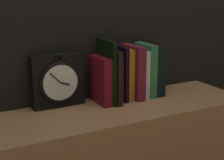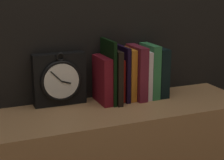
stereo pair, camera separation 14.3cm
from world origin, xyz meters
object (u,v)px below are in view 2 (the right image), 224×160
Objects in this scene: book_slot7_white at (143,74)px; book_slot8_green at (150,71)px; book_slot1_black at (108,71)px; book_slot3_red at (118,79)px; book_slot0_maroon at (102,80)px; book_slot2_black at (114,76)px; book_slot9_black at (158,72)px; book_slot4_black at (123,73)px; book_slot5_orange at (128,74)px; clock at (60,79)px; book_slot6_maroon at (137,72)px.

book_slot8_green reaches higher than book_slot7_white.
book_slot3_red is at bearing 19.77° from book_slot1_black.
book_slot0_maroon is 0.04m from book_slot1_black.
book_slot8_green reaches higher than book_slot2_black.
book_slot0_maroon is at bearing -178.99° from book_slot9_black.
book_slot4_black reaches higher than book_slot5_orange.
book_slot3_red is at bearing 10.74° from book_slot0_maroon.
clock reaches higher than book_slot3_red.
book_slot1_black is (0.19, -0.04, 0.02)m from clock.
book_slot2_black reaches higher than book_slot0_maroon.
book_slot0_maroon is at bearing 179.74° from book_slot6_maroon.
book_slot6_maroon is (0.15, -0.00, 0.02)m from book_slot0_maroon.
clock is at bearing 172.41° from book_slot4_black.
book_slot5_orange is at bearing -5.02° from book_slot3_red.
book_slot1_black is at bearing -7.53° from book_slot0_maroon.
book_slot6_maroon is 0.03m from book_slot7_white.
book_slot2_black is 0.21m from book_slot9_black.
book_slot8_green is (0.22, 0.00, 0.02)m from book_slot0_maroon.
book_slot2_black is 0.08m from book_slot5_orange.
book_slot8_green is (0.12, -0.00, -0.00)m from book_slot4_black.
book_slot3_red is (0.07, 0.01, -0.01)m from book_slot0_maroon.
book_slot5_orange is (0.05, -0.00, 0.02)m from book_slot3_red.
book_slot7_white is (0.19, 0.00, 0.01)m from book_slot0_maroon.
book_slot5_orange is at bearing 12.98° from book_slot2_black.
book_slot9_black is at bearing 2.85° from book_slot6_maroon.
book_slot5_orange is at bearing 8.57° from book_slot4_black.
book_slot3_red is 0.11m from book_slot7_white.
book_slot2_black is (0.21, -0.05, 0.00)m from clock.
book_slot8_green reaches higher than book_slot6_maroon.
clock is at bearing 175.23° from book_slot9_black.
book_slot9_black is at bearing 1.93° from book_slot1_black.
book_slot7_white is at bearing -4.96° from book_slot5_orange.
book_slot4_black is at bearing 15.51° from book_slot2_black.
book_slot3_red is (0.05, 0.02, -0.04)m from book_slot1_black.
book_slot1_black reaches higher than book_slot0_maroon.
book_slot7_white is 0.07m from book_slot9_black.
book_slot3_red is at bearing 37.83° from book_slot2_black.
book_slot6_maroon is 0.11m from book_slot9_black.
book_slot1_black reaches higher than book_slot7_white.
book_slot8_green is at bearing -5.49° from clock.
book_slot2_black is 0.14m from book_slot7_white.
book_slot4_black is 1.08× the size of book_slot9_black.
book_slot0_maroon is 0.12m from book_slot5_orange.
book_slot4_black is at bearing -23.10° from book_slot3_red.
book_slot5_orange is 0.14m from book_slot9_black.
clock reaches higher than book_slot0_maroon.
book_slot3_red is 0.05m from book_slot5_orange.
clock is 1.07× the size of book_slot7_white.
book_slot7_white is (0.07, -0.01, -0.01)m from book_slot5_orange.
book_slot6_maroon reaches higher than book_slot2_black.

